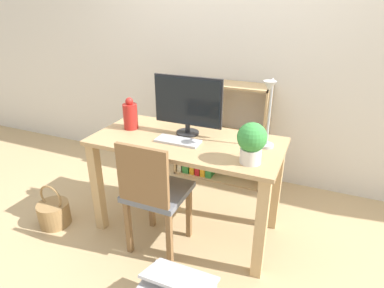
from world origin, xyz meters
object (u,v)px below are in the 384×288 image
at_px(chair, 154,192).
at_px(bookshelf, 204,134).
at_px(basket, 54,213).
at_px(monitor, 188,103).
at_px(vase, 130,115).
at_px(desk_lamp, 269,108).
at_px(keyboard, 178,141).
at_px(potted_plant, 252,141).

relative_size(chair, bookshelf, 0.89).
relative_size(chair, basket, 2.43).
bearing_deg(monitor, vase, -170.50).
height_order(vase, desk_lamp, desk_lamp).
bearing_deg(keyboard, chair, -104.02).
xyz_separation_m(keyboard, basket, (-0.97, -0.33, -0.67)).
height_order(monitor, desk_lamp, desk_lamp).
relative_size(desk_lamp, bookshelf, 0.48).
height_order(chair, basket, chair).
xyz_separation_m(monitor, chair, (-0.06, -0.43, -0.51)).
bearing_deg(vase, bookshelf, 71.55).
height_order(keyboard, desk_lamp, desk_lamp).
distance_m(keyboard, desk_lamp, 0.66).
height_order(keyboard, bookshelf, bookshelf).
xyz_separation_m(bookshelf, basket, (-0.80, -1.27, -0.34)).
bearing_deg(desk_lamp, monitor, 174.18).
bearing_deg(chair, monitor, 90.27).
relative_size(monitor, vase, 2.11).
bearing_deg(monitor, bookshelf, 102.07).
relative_size(potted_plant, bookshelf, 0.26).
bearing_deg(basket, bookshelf, 57.77).
bearing_deg(potted_plant, monitor, 152.75).
relative_size(vase, basket, 0.69).
bearing_deg(chair, keyboard, 84.73).
relative_size(monitor, bookshelf, 0.53).
relative_size(keyboard, potted_plant, 1.23).
xyz_separation_m(keyboard, vase, (-0.45, 0.10, 0.10)).
relative_size(monitor, basket, 1.45).
height_order(monitor, basket, monitor).
bearing_deg(monitor, basket, -152.61).
distance_m(vase, chair, 0.65).
height_order(desk_lamp, chair, desk_lamp).
distance_m(monitor, basket, 1.41).
bearing_deg(vase, monitor, 9.50).
relative_size(desk_lamp, chair, 0.54).
distance_m(keyboard, potted_plant, 0.57).
relative_size(monitor, desk_lamp, 1.11).
distance_m(bookshelf, basket, 1.54).
xyz_separation_m(monitor, keyboard, (0.00, -0.17, -0.23)).
bearing_deg(keyboard, desk_lamp, 10.77).
height_order(keyboard, potted_plant, potted_plant).
bearing_deg(vase, potted_plant, -11.66).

